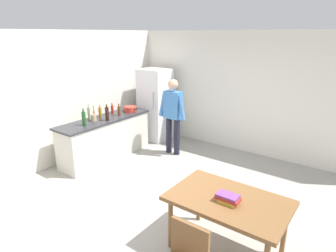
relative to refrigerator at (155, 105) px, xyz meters
name	(u,v)px	position (x,y,z in m)	size (l,w,h in m)	color
ground_plane	(154,203)	(1.90, -2.40, -0.90)	(14.00, 14.00, 0.00)	#9E998E
wall_back	(236,92)	(1.90, 0.60, 0.45)	(6.40, 0.12, 2.70)	silver
wall_left	(61,99)	(-0.70, -2.20, 0.45)	(0.12, 5.60, 2.70)	silver
kitchen_counter	(106,138)	(-0.10, -1.60, -0.45)	(0.64, 2.20, 0.90)	beige
refrigerator	(155,105)	(0.00, 0.00, 0.00)	(0.70, 0.67, 1.80)	white
person	(173,112)	(0.95, -0.55, 0.08)	(0.70, 0.22, 1.70)	#1E1E2D
dining_table	(228,204)	(3.30, -2.70, -0.23)	(1.40, 0.90, 0.75)	brown
cooking_pot	(130,109)	(-0.04, -0.87, 0.06)	(0.40, 0.28, 0.12)	red
utensil_jar	(94,117)	(-0.12, -1.87, 0.08)	(0.11, 0.11, 0.32)	tan
bottle_wine_dark	(107,114)	(0.07, -1.67, 0.15)	(0.08, 0.08, 0.34)	black
bottle_vinegar_tall	(89,113)	(-0.29, -1.85, 0.14)	(0.06, 0.06, 0.32)	gray
bottle_sauce_red	(112,109)	(-0.25, -1.23, 0.10)	(0.06, 0.06, 0.24)	#B22319
bottle_beer_brown	(119,111)	(-0.01, -1.25, 0.11)	(0.06, 0.06, 0.26)	#5B3314
bottle_wine_green	(84,118)	(-0.03, -2.18, 0.15)	(0.08, 0.08, 0.34)	#1E5123
bottle_oil_amber	(100,112)	(-0.20, -1.62, 0.12)	(0.06, 0.06, 0.28)	#996619
book_stack	(228,198)	(3.33, -2.77, -0.10)	(0.28, 0.19, 0.10)	gold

